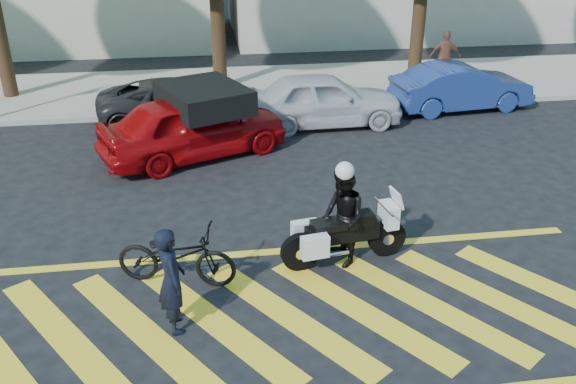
{
  "coord_description": "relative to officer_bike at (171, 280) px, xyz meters",
  "views": [
    {
      "loc": [
        -0.59,
        -7.4,
        5.78
      ],
      "look_at": [
        0.79,
        2.16,
        1.05
      ],
      "focal_mm": 38.0,
      "sensor_mm": 36.0,
      "label": 1
    }
  ],
  "objects": [
    {
      "name": "ground",
      "position": [
        1.2,
        -0.01,
        -0.83
      ],
      "size": [
        90.0,
        90.0,
        0.0
      ],
      "primitive_type": "plane",
      "color": "black",
      "rests_on": "ground"
    },
    {
      "name": "sidewalk",
      "position": [
        1.2,
        11.99,
        -0.76
      ],
      "size": [
        60.0,
        5.0,
        0.15
      ],
      "primitive_type": "cube",
      "color": "#9E998E",
      "rests_on": "ground"
    },
    {
      "name": "crosswalk",
      "position": [
        1.17,
        -0.01,
        -0.83
      ],
      "size": [
        12.33,
        4.0,
        0.01
      ],
      "color": "yellow",
      "rests_on": "ground"
    },
    {
      "name": "officer_bike",
      "position": [
        0.0,
        0.0,
        0.0
      ],
      "size": [
        0.53,
        0.69,
        1.67
      ],
      "primitive_type": "imported",
      "rotation": [
        0.0,
        0.0,
        1.81
      ],
      "color": "black",
      "rests_on": "ground"
    },
    {
      "name": "bicycle",
      "position": [
        0.02,
        1.17,
        -0.32
      ],
      "size": [
        2.09,
        1.21,
        1.04
      ],
      "primitive_type": "imported",
      "rotation": [
        0.0,
        0.0,
        1.29
      ],
      "color": "black",
      "rests_on": "ground"
    },
    {
      "name": "police_motorcycle",
      "position": [
        2.83,
        1.4,
        -0.29
      ],
      "size": [
        2.28,
        0.84,
        1.01
      ],
      "rotation": [
        0.0,
        0.0,
        0.15
      ],
      "color": "black",
      "rests_on": "ground"
    },
    {
      "name": "officer_moto",
      "position": [
        2.82,
        1.4,
        0.04
      ],
      "size": [
        0.78,
        0.94,
        1.75
      ],
      "primitive_type": "imported",
      "rotation": [
        0.0,
        0.0,
        -1.42
      ],
      "color": "black",
      "rests_on": "ground"
    },
    {
      "name": "red_convertible",
      "position": [
        0.34,
        6.62,
        -0.06
      ],
      "size": [
        4.87,
        3.46,
        1.54
      ],
      "primitive_type": "imported",
      "rotation": [
        0.0,
        0.0,
        1.98
      ],
      "color": "#A0070A",
      "rests_on": "ground"
    },
    {
      "name": "parked_mid_left",
      "position": [
        -0.12,
        9.19,
        -0.23
      ],
      "size": [
        4.44,
        2.28,
        1.2
      ],
      "primitive_type": "imported",
      "rotation": [
        0.0,
        0.0,
        1.64
      ],
      "color": "black",
      "rests_on": "ground"
    },
    {
      "name": "parked_mid_right",
      "position": [
        3.88,
        8.36,
        -0.1
      ],
      "size": [
        4.32,
        1.8,
        1.46
      ],
      "primitive_type": "imported",
      "rotation": [
        0.0,
        0.0,
        1.59
      ],
      "color": "silver",
      "rests_on": "ground"
    },
    {
      "name": "parked_right",
      "position": [
        8.15,
        9.13,
        -0.16
      ],
      "size": [
        4.26,
        1.88,
        1.36
      ],
      "primitive_type": "imported",
      "rotation": [
        0.0,
        0.0,
        1.68
      ],
      "color": "navy",
      "rests_on": "ground"
    },
    {
      "name": "pedestrian_right",
      "position": [
        8.51,
        11.42,
        0.17
      ],
      "size": [
        1.08,
        0.65,
        1.71
      ],
      "primitive_type": "imported",
      "rotation": [
        0.0,
        0.0,
        2.9
      ],
      "color": "brown",
      "rests_on": "sidewalk"
    }
  ]
}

